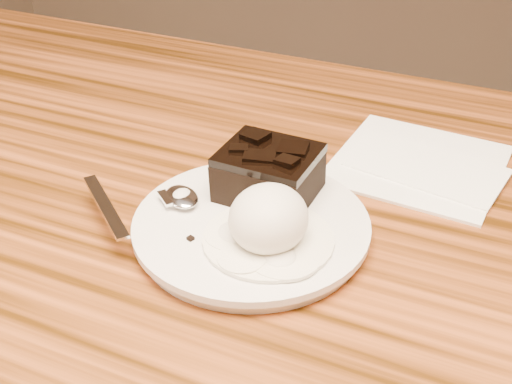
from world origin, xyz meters
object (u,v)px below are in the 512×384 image
at_px(spoon, 182,199).
at_px(napkin, 418,162).
at_px(brownie, 269,176).
at_px(plate, 251,229).
at_px(ice_cream_scoop, 269,218).

relative_size(spoon, napkin, 0.98).
bearing_deg(napkin, brownie, -129.05).
bearing_deg(spoon, plate, -50.93).
bearing_deg(spoon, brownie, -16.19).
xyz_separation_m(brownie, ice_cream_scoop, (0.03, -0.07, 0.00)).
relative_size(plate, brownie, 2.48).
bearing_deg(plate, brownie, 93.80).
xyz_separation_m(plate, ice_cream_scoop, (0.02, -0.02, 0.03)).
bearing_deg(spoon, ice_cream_scoop, -63.46).
bearing_deg(plate, spoon, -179.94).
xyz_separation_m(ice_cream_scoop, napkin, (0.08, 0.20, -0.04)).
xyz_separation_m(spoon, napkin, (0.17, 0.18, -0.02)).
height_order(spoon, napkin, spoon).
relative_size(brownie, napkin, 0.51).
distance_m(brownie, napkin, 0.18).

